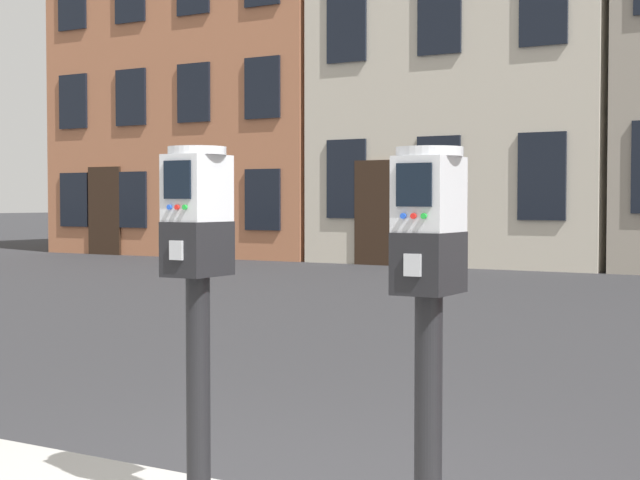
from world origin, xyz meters
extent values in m
cylinder|color=black|center=(-0.16, -0.13, 0.57)|extent=(0.09, 0.09, 0.87)
cube|color=black|center=(-0.16, -0.13, 1.11)|extent=(0.18, 0.24, 0.20)
cube|color=#A5A8AD|center=(-0.15, -0.26, 1.11)|extent=(0.06, 0.01, 0.07)
cube|color=#B7BABF|center=(-0.16, -0.13, 1.33)|extent=(0.18, 0.23, 0.25)
cube|color=black|center=(-0.15, -0.25, 1.36)|extent=(0.12, 0.01, 0.14)
cylinder|color=blue|center=(-0.19, -0.25, 1.27)|extent=(0.02, 0.01, 0.02)
cylinder|color=red|center=(-0.15, -0.25, 1.27)|extent=(0.02, 0.01, 0.02)
cylinder|color=green|center=(-0.12, -0.25, 1.27)|extent=(0.02, 0.01, 0.02)
cylinder|color=#B7BABF|center=(-0.16, -0.13, 1.47)|extent=(0.22, 0.22, 0.03)
cylinder|color=black|center=(0.79, -0.13, 0.57)|extent=(0.09, 0.09, 0.85)
cube|color=black|center=(0.79, -0.13, 1.09)|extent=(0.18, 0.24, 0.20)
cube|color=#A5A8AD|center=(0.79, -0.26, 1.09)|extent=(0.06, 0.01, 0.07)
cube|color=#B7BABF|center=(0.79, -0.13, 1.31)|extent=(0.18, 0.23, 0.24)
cube|color=black|center=(0.79, -0.25, 1.34)|extent=(0.12, 0.01, 0.13)
cylinder|color=blue|center=(0.75, -0.25, 1.24)|extent=(0.02, 0.01, 0.02)
cylinder|color=red|center=(0.79, -0.25, 1.24)|extent=(0.02, 0.01, 0.02)
cylinder|color=green|center=(0.82, -0.25, 1.24)|extent=(0.02, 0.01, 0.02)
cylinder|color=#B7BABF|center=(0.79, -0.13, 1.44)|extent=(0.22, 0.22, 0.03)
cube|color=#B7704C|center=(-12.74, 17.25, 4.78)|extent=(7.49, 5.82, 9.56)
cube|color=black|center=(-15.55, 14.31, 1.31)|extent=(0.90, 0.06, 1.31)
cube|color=black|center=(-13.68, 14.31, 1.31)|extent=(0.90, 0.06, 1.31)
cube|color=black|center=(-11.81, 14.31, 1.31)|extent=(0.90, 0.06, 1.31)
cube|color=black|center=(-9.94, 14.31, 1.31)|extent=(0.90, 0.06, 1.31)
cube|color=black|center=(-15.55, 14.31, 3.70)|extent=(0.90, 0.06, 1.31)
cube|color=black|center=(-13.68, 14.31, 3.70)|extent=(0.90, 0.06, 1.31)
cube|color=black|center=(-11.81, 14.31, 3.70)|extent=(0.90, 0.06, 1.31)
cube|color=black|center=(-9.94, 14.31, 3.70)|extent=(0.90, 0.06, 1.31)
cube|color=black|center=(-15.55, 14.31, 6.09)|extent=(0.90, 0.06, 1.31)
cube|color=black|center=(-14.54, 14.31, 1.05)|extent=(1.00, 0.07, 2.10)
cube|color=black|center=(-7.86, 14.31, 1.73)|extent=(0.90, 0.06, 1.60)
cube|color=black|center=(-5.81, 14.31, 1.73)|extent=(0.90, 0.06, 1.60)
cube|color=black|center=(-3.76, 14.31, 1.73)|extent=(0.90, 0.06, 1.60)
cube|color=black|center=(-7.86, 14.31, 4.89)|extent=(0.90, 0.06, 1.60)
cube|color=black|center=(-5.81, 14.31, 4.89)|extent=(0.90, 0.06, 1.60)
cube|color=black|center=(-3.76, 14.31, 4.89)|extent=(0.90, 0.06, 1.60)
cube|color=black|center=(-7.15, 14.31, 1.05)|extent=(1.00, 0.07, 2.10)
camera|label=1|loc=(2.13, -2.98, 1.29)|focal=55.07mm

